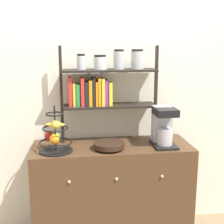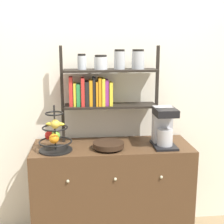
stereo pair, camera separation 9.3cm
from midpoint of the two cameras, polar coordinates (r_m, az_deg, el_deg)
The scene contains 6 objects.
wall_back at distance 2.73m, azimuth -1.78°, elevation 4.63°, with size 7.00×0.05×2.60m, color silver.
sideboard at distance 2.73m, azimuth -1.00°, elevation -14.65°, with size 1.30×0.49×0.86m.
coffee_maker at distance 2.56m, azimuth 8.32°, elevation -2.51°, with size 0.18×0.26×0.32m.
fruit_stand at distance 2.44m, azimuth -11.50°, elevation -4.39°, with size 0.26×0.26×0.36m.
wooden_bowl at distance 2.47m, azimuth -1.66°, elevation -6.07°, with size 0.25×0.25×0.06m.
shelf_hutch at distance 2.58m, azimuth -2.77°, elevation 5.17°, with size 0.82×0.20×0.80m.
Camera 1 is at (-0.34, -2.17, 1.68)m, focal length 50.00 mm.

